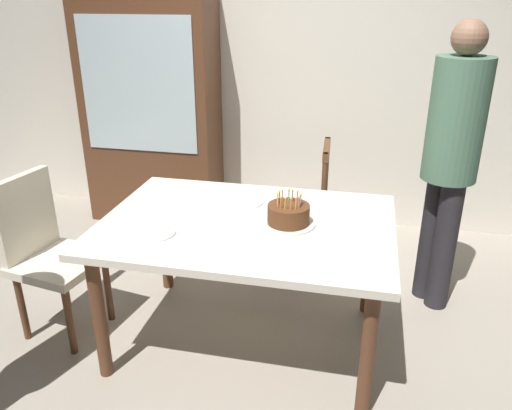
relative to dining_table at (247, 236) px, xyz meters
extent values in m
plane|color=#9E9384|center=(0.00, 0.00, -0.67)|extent=(6.40, 6.40, 0.00)
cube|color=silver|center=(0.00, 1.85, 0.63)|extent=(6.40, 0.10, 2.60)
cube|color=silver|center=(0.00, 0.00, 0.07)|extent=(1.54, 1.09, 0.04)
cylinder|color=#56331E|center=(-0.67, -0.44, -0.31)|extent=(0.07, 0.07, 0.72)
cylinder|color=#56331E|center=(0.67, -0.44, -0.31)|extent=(0.07, 0.07, 0.72)
cylinder|color=#56331E|center=(-0.67, 0.44, -0.31)|extent=(0.07, 0.07, 0.72)
cylinder|color=#56331E|center=(0.67, 0.44, -0.31)|extent=(0.07, 0.07, 0.72)
cylinder|color=silver|center=(0.22, 0.01, 0.09)|extent=(0.28, 0.28, 0.01)
cylinder|color=#563019|center=(0.22, 0.01, 0.15)|extent=(0.22, 0.22, 0.10)
cylinder|color=#D872CC|center=(0.28, 0.01, 0.22)|extent=(0.01, 0.01, 0.05)
sphere|color=#FFC64C|center=(0.28, 0.01, 0.26)|extent=(0.01, 0.01, 0.01)
cylinder|color=#66CC72|center=(0.28, 0.03, 0.22)|extent=(0.01, 0.01, 0.05)
sphere|color=#FFC64C|center=(0.28, 0.03, 0.26)|extent=(0.01, 0.01, 0.01)
cylinder|color=#D872CC|center=(0.26, 0.06, 0.22)|extent=(0.01, 0.01, 0.05)
sphere|color=#FFC64C|center=(0.26, 0.06, 0.26)|extent=(0.01, 0.01, 0.01)
cylinder|color=#E54C4C|center=(0.23, 0.07, 0.22)|extent=(0.01, 0.01, 0.05)
sphere|color=#FFC64C|center=(0.23, 0.07, 0.26)|extent=(0.01, 0.01, 0.01)
cylinder|color=#66CC72|center=(0.21, 0.07, 0.22)|extent=(0.01, 0.01, 0.05)
sphere|color=#FFC64C|center=(0.21, 0.07, 0.26)|extent=(0.01, 0.01, 0.01)
cylinder|color=#F2994C|center=(0.18, 0.05, 0.22)|extent=(0.01, 0.01, 0.05)
sphere|color=#FFC64C|center=(0.18, 0.05, 0.26)|extent=(0.01, 0.01, 0.01)
cylinder|color=#E54C4C|center=(0.17, 0.04, 0.22)|extent=(0.01, 0.01, 0.05)
sphere|color=#FFC64C|center=(0.17, 0.04, 0.26)|extent=(0.01, 0.01, 0.01)
cylinder|color=#4C7FE5|center=(0.16, 0.01, 0.22)|extent=(0.01, 0.01, 0.05)
sphere|color=#FFC64C|center=(0.16, 0.01, 0.26)|extent=(0.01, 0.01, 0.01)
cylinder|color=yellow|center=(0.17, -0.02, 0.22)|extent=(0.01, 0.01, 0.05)
sphere|color=#FFC64C|center=(0.17, -0.02, 0.26)|extent=(0.01, 0.01, 0.01)
cylinder|color=#F2994C|center=(0.19, -0.04, 0.22)|extent=(0.01, 0.01, 0.05)
sphere|color=#FFC64C|center=(0.19, -0.04, 0.26)|extent=(0.01, 0.01, 0.01)
cylinder|color=yellow|center=(0.21, -0.05, 0.22)|extent=(0.01, 0.01, 0.05)
sphere|color=#FFC64C|center=(0.21, -0.05, 0.26)|extent=(0.01, 0.01, 0.01)
cylinder|color=#F2994C|center=(0.24, -0.05, 0.22)|extent=(0.01, 0.01, 0.05)
sphere|color=#FFC64C|center=(0.24, -0.05, 0.26)|extent=(0.01, 0.01, 0.01)
cylinder|color=yellow|center=(0.26, -0.03, 0.22)|extent=(0.01, 0.01, 0.05)
sphere|color=#FFC64C|center=(0.26, -0.03, 0.26)|extent=(0.01, 0.01, 0.01)
cylinder|color=#F2994C|center=(0.27, -0.02, 0.22)|extent=(0.01, 0.01, 0.05)
sphere|color=#FFC64C|center=(0.27, -0.02, 0.26)|extent=(0.01, 0.01, 0.01)
cylinder|color=white|center=(-0.42, -0.24, 0.09)|extent=(0.22, 0.22, 0.01)
cylinder|color=white|center=(-0.08, 0.24, 0.09)|extent=(0.22, 0.22, 0.01)
cube|color=silver|center=(-0.58, -0.25, 0.09)|extent=(0.18, 0.04, 0.01)
cube|color=silver|center=(-0.24, 0.24, 0.09)|extent=(0.18, 0.05, 0.01)
cube|color=tan|center=(0.13, 0.86, -0.22)|extent=(0.46, 0.46, 0.05)
cylinder|color=#56331E|center=(-0.04, 1.02, -0.46)|extent=(0.04, 0.04, 0.42)
cylinder|color=#56331E|center=(-0.03, 0.68, -0.46)|extent=(0.04, 0.04, 0.42)
cylinder|color=#56331E|center=(0.29, 1.04, -0.46)|extent=(0.04, 0.04, 0.42)
cylinder|color=#56331E|center=(0.31, 0.70, -0.46)|extent=(0.04, 0.04, 0.42)
cylinder|color=#56331E|center=(0.32, 1.05, 0.03)|extent=(0.04, 0.04, 0.50)
cylinder|color=#56331E|center=(0.34, 0.69, 0.03)|extent=(0.04, 0.04, 0.50)
cube|color=#56331E|center=(0.33, 0.87, 0.25)|extent=(0.06, 0.40, 0.06)
cube|color=beige|center=(-1.07, -0.13, -0.22)|extent=(0.51, 0.51, 0.05)
cylinder|color=#56331E|center=(-0.93, -0.33, -0.46)|extent=(0.04, 0.04, 0.42)
cylinder|color=#56331E|center=(-0.87, 0.01, -0.46)|extent=(0.04, 0.04, 0.42)
cylinder|color=#56331E|center=(-1.26, -0.27, -0.46)|extent=(0.04, 0.04, 0.42)
cylinder|color=#56331E|center=(-1.21, 0.07, -0.46)|extent=(0.04, 0.04, 0.42)
cube|color=beige|center=(-1.27, -0.10, 0.03)|extent=(0.12, 0.40, 0.50)
cylinder|color=#262328|center=(1.04, 0.72, -0.25)|extent=(0.14, 0.14, 0.85)
cylinder|color=#262328|center=(1.11, 0.61, -0.25)|extent=(0.14, 0.14, 0.85)
cylinder|color=#4C7259|center=(1.08, 0.67, 0.53)|extent=(0.32, 0.32, 0.71)
sphere|color=#8C664C|center=(1.08, 0.67, 0.98)|extent=(0.19, 0.19, 0.19)
cube|color=#56331E|center=(-1.19, 1.56, 0.28)|extent=(1.10, 0.44, 1.90)
cube|color=silver|center=(-1.19, 1.34, 0.53)|extent=(0.94, 0.01, 1.04)
camera|label=1|loc=(0.57, -2.36, 1.21)|focal=35.56mm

